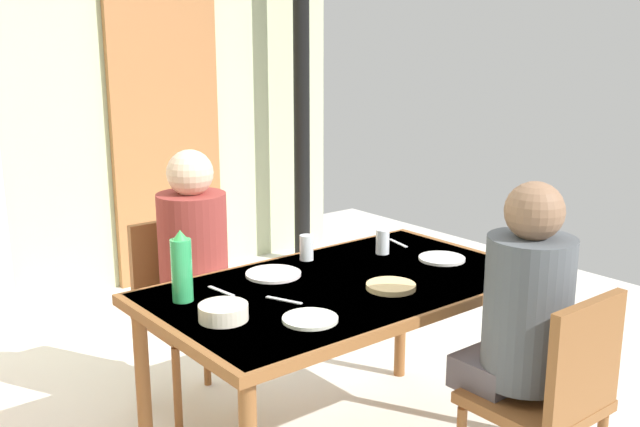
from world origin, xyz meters
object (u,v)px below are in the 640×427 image
object	(u,v)px
chair_far_diner	(183,303)
person_far_diner	(195,250)
dining_table	(344,299)
serving_bowl_center	(223,312)
person_near_diner	(524,306)
chair_near_diner	(552,396)
water_bottle_green_near	(182,268)

from	to	relation	value
chair_far_diner	person_far_diner	xyz separation A→B (m)	(0.00, -0.14, 0.28)
dining_table	serving_bowl_center	world-z (taller)	serving_bowl_center
dining_table	chair_far_diner	distance (m)	0.86
serving_bowl_center	person_near_diner	bearing A→B (deg)	-36.88
chair_near_diner	person_near_diner	distance (m)	0.31
person_far_diner	water_bottle_green_near	size ratio (longest dim) A/B	2.89
chair_far_diner	serving_bowl_center	size ratio (longest dim) A/B	5.12
dining_table	person_far_diner	bearing A→B (deg)	114.10
person_far_diner	serving_bowl_center	size ratio (longest dim) A/B	4.53
chair_near_diner	person_far_diner	world-z (taller)	person_far_diner
serving_bowl_center	water_bottle_green_near	bearing A→B (deg)	94.12
person_near_diner	water_bottle_green_near	world-z (taller)	person_near_diner
chair_far_diner	dining_table	bearing A→B (deg)	110.32
chair_far_diner	serving_bowl_center	xyz separation A→B (m)	(-0.28, -0.83, 0.28)
person_far_diner	water_bottle_green_near	distance (m)	0.54
chair_near_diner	person_far_diner	size ratio (longest dim) A/B	1.13
person_near_diner	serving_bowl_center	xyz separation A→B (m)	(-0.82, 0.62, -0.01)
person_near_diner	person_far_diner	distance (m)	1.42
person_near_diner	water_bottle_green_near	xyz separation A→B (m)	(-0.84, 0.87, 0.09)
person_far_diner	chair_far_diner	bearing A→B (deg)	-90.00
chair_near_diner	water_bottle_green_near	world-z (taller)	water_bottle_green_near
person_far_diner	water_bottle_green_near	bearing A→B (deg)	56.08
dining_table	serving_bowl_center	size ratio (longest dim) A/B	9.01
person_far_diner	water_bottle_green_near	xyz separation A→B (m)	(-0.30, -0.44, 0.09)
person_near_diner	person_far_diner	world-z (taller)	same
person_near_diner	chair_near_diner	bearing A→B (deg)	-90.00
dining_table	chair_far_diner	world-z (taller)	chair_far_diner
person_near_diner	person_far_diner	xyz separation A→B (m)	(-0.55, 1.31, 0.00)
dining_table	chair_near_diner	xyz separation A→B (m)	(0.25, -0.79, -0.18)
person_near_diner	water_bottle_green_near	bearing A→B (deg)	134.10
person_near_diner	serving_bowl_center	world-z (taller)	person_near_diner
water_bottle_green_near	serving_bowl_center	size ratio (longest dim) A/B	1.57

